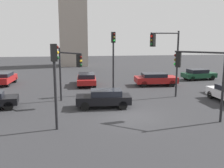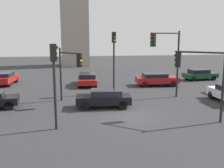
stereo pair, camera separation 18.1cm
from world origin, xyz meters
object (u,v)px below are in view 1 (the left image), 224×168
(traffic_light_0, at_px, (199,69))
(car_8, at_px, (104,98))
(car_0, at_px, (198,74))
(car_2, at_px, (5,78))
(traffic_light_3, at_px, (113,51))
(traffic_light_4, at_px, (167,51))
(traffic_light_2, at_px, (70,66))
(car_5, at_px, (87,79))
(traffic_light_1, at_px, (55,71))
(car_1, at_px, (155,79))

(traffic_light_0, bearing_deg, car_8, 3.56)
(car_0, xyz_separation_m, car_8, (-13.17, -10.98, 0.04))
(car_2, bearing_deg, traffic_light_3, -113.40)
(traffic_light_4, bearing_deg, car_8, -21.92)
(traffic_light_4, xyz_separation_m, car_8, (-5.49, -1.56, -3.53))
(traffic_light_2, height_order, car_5, traffic_light_2)
(car_0, relative_size, car_5, 0.92)
(traffic_light_2, height_order, traffic_light_4, traffic_light_4)
(traffic_light_3, bearing_deg, car_5, -166.53)
(traffic_light_0, xyz_separation_m, car_0, (7.26, 14.59, -2.67))
(traffic_light_1, bearing_deg, traffic_light_4, 14.54)
(traffic_light_4, bearing_deg, traffic_light_3, -76.88)
(traffic_light_2, bearing_deg, traffic_light_4, 46.33)
(traffic_light_0, height_order, car_2, traffic_light_0)
(car_8, bearing_deg, car_0, -137.63)
(traffic_light_0, relative_size, traffic_light_4, 0.80)
(traffic_light_0, distance_m, car_8, 7.41)
(traffic_light_2, bearing_deg, car_1, 82.02)
(traffic_light_4, relative_size, car_2, 1.46)
(traffic_light_1, xyz_separation_m, traffic_light_3, (4.75, 9.22, 0.48))
(traffic_light_3, xyz_separation_m, car_2, (-11.56, 5.96, -3.29))
(traffic_light_2, bearing_deg, car_5, 125.42)
(traffic_light_0, height_order, traffic_light_4, traffic_light_4)
(traffic_light_0, distance_m, traffic_light_2, 10.04)
(traffic_light_1, relative_size, traffic_light_4, 0.86)
(car_1, bearing_deg, car_0, 25.66)
(traffic_light_0, bearing_deg, traffic_light_3, -27.17)
(car_1, bearing_deg, traffic_light_1, -126.87)
(traffic_light_0, relative_size, traffic_light_1, 0.93)
(traffic_light_0, height_order, car_1, traffic_light_0)
(traffic_light_4, bearing_deg, traffic_light_0, 56.87)
(traffic_light_4, height_order, car_1, traffic_light_4)
(car_2, bearing_deg, car_0, -85.70)
(car_1, bearing_deg, traffic_light_0, -91.85)
(car_8, bearing_deg, car_2, -44.35)
(traffic_light_3, xyz_separation_m, traffic_light_4, (4.06, -3.29, 0.24))
(car_2, height_order, car_8, car_8)
(car_2, bearing_deg, traffic_light_1, -151.98)
(car_2, distance_m, car_8, 14.81)
(car_1, relative_size, car_2, 1.14)
(car_1, bearing_deg, car_5, 172.37)
(car_8, bearing_deg, car_5, -81.55)
(traffic_light_4, height_order, car_0, traffic_light_4)
(car_0, height_order, car_1, car_1)
(car_2, relative_size, car_5, 0.88)
(traffic_light_0, bearing_deg, traffic_light_2, 2.91)
(car_1, distance_m, car_8, 10.49)
(traffic_light_3, bearing_deg, car_2, -131.80)
(traffic_light_1, relative_size, car_5, 1.09)
(traffic_light_3, xyz_separation_m, car_1, (5.23, 3.25, -3.29))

